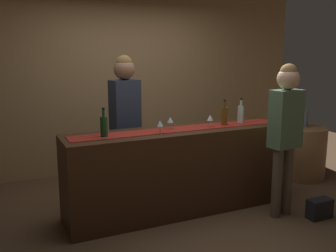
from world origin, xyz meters
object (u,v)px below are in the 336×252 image
(wine_bottle_clear, at_px, (241,114))
(wine_glass_mid_counter, at_px, (210,118))
(wine_glass_far_end, at_px, (170,120))
(vase_on_side_table, at_px, (303,118))
(handbag, at_px, (320,209))
(round_side_table, at_px, (301,152))
(wine_glass_near_customer, at_px, (160,124))
(bartender, at_px, (125,111))
(wine_bottle_green, at_px, (104,126))
(wine_bottle_amber, at_px, (224,116))
(customer_sipping, at_px, (286,124))

(wine_bottle_clear, xyz_separation_m, wine_glass_mid_counter, (-0.46, -0.05, -0.01))
(wine_glass_mid_counter, distance_m, wine_glass_far_end, 0.48)
(vase_on_side_table, bearing_deg, handbag, -124.98)
(wine_glass_mid_counter, relative_size, round_side_table, 0.19)
(wine_glass_near_customer, distance_m, handbag, 2.00)
(bartender, bearing_deg, wine_bottle_clear, 144.95)
(bartender, xyz_separation_m, handbag, (1.75, -1.43, -1.00))
(handbag, bearing_deg, bartender, 140.72)
(wine_glass_near_customer, relative_size, round_side_table, 0.19)
(wine_bottle_clear, height_order, round_side_table, wine_bottle_clear)
(wine_bottle_clear, distance_m, wine_glass_far_end, 0.93)
(bartender, distance_m, handbag, 2.47)
(wine_glass_mid_counter, bearing_deg, bartender, 143.01)
(wine_bottle_clear, distance_m, wine_bottle_green, 1.70)
(wine_bottle_amber, relative_size, wine_bottle_green, 1.00)
(wine_glass_mid_counter, bearing_deg, wine_bottle_amber, 5.48)
(bartender, height_order, handbag, bartender)
(wine_bottle_clear, distance_m, round_side_table, 1.51)
(wine_bottle_green, bearing_deg, handbag, -20.96)
(wine_bottle_amber, distance_m, wine_glass_near_customer, 0.87)
(wine_glass_mid_counter, xyz_separation_m, customer_sipping, (0.60, -0.57, -0.02))
(customer_sipping, bearing_deg, handbag, -41.70)
(vase_on_side_table, bearing_deg, round_side_table, -124.22)
(vase_on_side_table, bearing_deg, wine_bottle_green, -173.00)
(customer_sipping, bearing_deg, wine_glass_near_customer, 152.97)
(wine_bottle_amber, relative_size, wine_bottle_clear, 1.00)
(wine_glass_mid_counter, distance_m, bartender, 1.02)
(round_side_table, relative_size, vase_on_side_table, 3.08)
(wine_glass_near_customer, relative_size, customer_sipping, 0.09)
(bartender, bearing_deg, wine_bottle_green, 43.12)
(wine_glass_mid_counter, xyz_separation_m, handbag, (0.93, -0.82, -0.95))
(round_side_table, distance_m, handbag, 1.46)
(wine_glass_mid_counter, height_order, round_side_table, wine_glass_mid_counter)
(wine_bottle_green, relative_size, round_side_table, 0.41)
(wine_bottle_green, xyz_separation_m, handbag, (2.18, -0.83, -0.96))
(wine_bottle_green, height_order, wine_glass_far_end, wine_bottle_green)
(wine_bottle_amber, relative_size, wine_glass_far_end, 2.10)
(wine_bottle_amber, distance_m, vase_on_side_table, 1.63)
(customer_sipping, distance_m, round_side_table, 1.63)
(wine_glass_mid_counter, bearing_deg, handbag, -41.16)
(customer_sipping, bearing_deg, wine_bottle_green, 156.56)
(wine_bottle_clear, bearing_deg, handbag, -61.15)
(wine_glass_near_customer, bearing_deg, wine_bottle_amber, 6.59)
(customer_sipping, bearing_deg, round_side_table, 33.12)
(bartender, relative_size, round_side_table, 2.39)
(wine_glass_far_end, bearing_deg, wine_bottle_clear, -1.20)
(wine_glass_mid_counter, xyz_separation_m, wine_glass_far_end, (-0.47, 0.07, 0.00))
(wine_bottle_clear, xyz_separation_m, customer_sipping, (0.14, -0.62, -0.03))
(wine_glass_mid_counter, height_order, vase_on_side_table, wine_glass_mid_counter)
(handbag, bearing_deg, wine_bottle_amber, 131.15)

